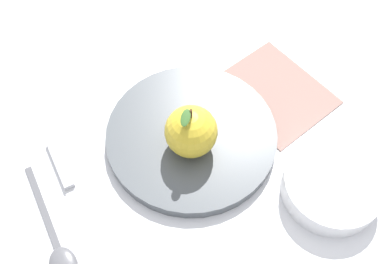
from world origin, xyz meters
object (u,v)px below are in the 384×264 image
apple (191,131)px  knife (71,188)px  side_bowl (332,185)px  spoon (58,251)px  dinner_plate (192,135)px  linen_napkin (274,92)px

apple → knife: 0.18m
side_bowl → spoon: size_ratio=0.77×
dinner_plate → side_bowl: size_ratio=1.88×
dinner_plate → side_bowl: 0.20m
apple → linen_napkin: apple is taller
dinner_plate → linen_napkin: bearing=160.9°
dinner_plate → knife: bearing=-26.8°
dinner_plate → apple: bearing=33.8°
side_bowl → spoon: (0.28, -0.23, -0.02)m
side_bowl → linen_napkin: size_ratio=0.80×
dinner_plate → side_bowl: side_bowl is taller
dinner_plate → linen_napkin: (-0.15, 0.05, -0.01)m
linen_napkin → knife: bearing=-23.3°
apple → linen_napkin: 0.18m
knife → linen_napkin: bearing=156.7°
apple → spoon: size_ratio=0.50×
side_bowl → knife: bearing=-53.2°
knife → dinner_plate: bearing=153.2°
dinner_plate → knife: dinner_plate is taller
side_bowl → knife: (0.21, -0.28, -0.02)m
dinner_plate → linen_napkin: 0.15m
knife → linen_napkin: 0.34m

